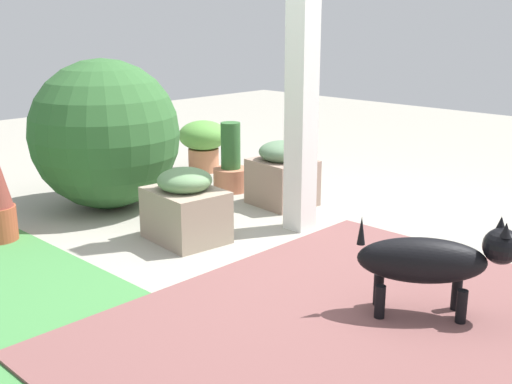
{
  "coord_description": "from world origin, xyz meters",
  "views": [
    {
      "loc": [
        -2.22,
        2.7,
        1.32
      ],
      "look_at": [
        0.17,
        0.23,
        0.37
      ],
      "focal_mm": 44.22,
      "sensor_mm": 36.0,
      "label": 1
    }
  ],
  "objects_px": {
    "stone_planter_nearest": "(282,174)",
    "terracotta_pot_broad": "(203,141)",
    "round_shrub": "(105,134)",
    "terracotta_pot_tall": "(231,167)",
    "stone_planter_mid": "(186,207)",
    "porch_pillar": "(302,63)",
    "dog": "(433,260)"
  },
  "relations": [
    {
      "from": "stone_planter_nearest",
      "to": "terracotta_pot_broad",
      "type": "distance_m",
      "value": 1.23
    },
    {
      "from": "round_shrub",
      "to": "terracotta_pot_tall",
      "type": "xyz_separation_m",
      "value": [
        -0.32,
        -0.91,
        -0.33
      ]
    },
    {
      "from": "stone_planter_mid",
      "to": "round_shrub",
      "type": "xyz_separation_m",
      "value": [
        0.95,
        -0.07,
        0.32
      ]
    },
    {
      "from": "round_shrub",
      "to": "terracotta_pot_tall",
      "type": "height_order",
      "value": "round_shrub"
    },
    {
      "from": "porch_pillar",
      "to": "terracotta_pot_broad",
      "type": "bearing_deg",
      "value": -20.61
    },
    {
      "from": "stone_planter_nearest",
      "to": "terracotta_pot_tall",
      "type": "xyz_separation_m",
      "value": [
        0.54,
        -0.0,
        -0.03
      ]
    },
    {
      "from": "porch_pillar",
      "to": "round_shrub",
      "type": "distance_m",
      "value": 1.52
    },
    {
      "from": "stone_planter_mid",
      "to": "round_shrub",
      "type": "height_order",
      "value": "round_shrub"
    },
    {
      "from": "stone_planter_nearest",
      "to": "round_shrub",
      "type": "height_order",
      "value": "round_shrub"
    },
    {
      "from": "stone_planter_nearest",
      "to": "dog",
      "type": "bearing_deg",
      "value": 152.34
    },
    {
      "from": "round_shrub",
      "to": "terracotta_pot_broad",
      "type": "height_order",
      "value": "round_shrub"
    },
    {
      "from": "stone_planter_mid",
      "to": "porch_pillar",
      "type": "bearing_deg",
      "value": -118.53
    },
    {
      "from": "dog",
      "to": "stone_planter_mid",
      "type": "bearing_deg",
      "value": 3.43
    },
    {
      "from": "porch_pillar",
      "to": "terracotta_pot_tall",
      "type": "xyz_separation_m",
      "value": [
        0.98,
        -0.33,
        -0.86
      ]
    },
    {
      "from": "stone_planter_mid",
      "to": "terracotta_pot_broad",
      "type": "distance_m",
      "value": 1.8
    },
    {
      "from": "round_shrub",
      "to": "stone_planter_nearest",
      "type": "bearing_deg",
      "value": -133.66
    },
    {
      "from": "stone_planter_nearest",
      "to": "terracotta_pot_tall",
      "type": "height_order",
      "value": "terracotta_pot_tall"
    },
    {
      "from": "stone_planter_mid",
      "to": "terracotta_pot_broad",
      "type": "height_order",
      "value": "stone_planter_mid"
    },
    {
      "from": "dog",
      "to": "terracotta_pot_broad",
      "type": "bearing_deg",
      "value": -22.14
    },
    {
      "from": "dog",
      "to": "stone_planter_nearest",
      "type": "bearing_deg",
      "value": -27.66
    },
    {
      "from": "terracotta_pot_tall",
      "to": "dog",
      "type": "xyz_separation_m",
      "value": [
        -2.23,
        0.89,
        0.09
      ]
    },
    {
      "from": "terracotta_pot_broad",
      "to": "porch_pillar",
      "type": "bearing_deg",
      "value": 159.39
    },
    {
      "from": "stone_planter_mid",
      "to": "round_shrub",
      "type": "distance_m",
      "value": 1.01
    },
    {
      "from": "round_shrub",
      "to": "terracotta_pot_broad",
      "type": "relative_size",
      "value": 2.34
    },
    {
      "from": "stone_planter_mid",
      "to": "dog",
      "type": "xyz_separation_m",
      "value": [
        -1.6,
        -0.1,
        0.07
      ]
    },
    {
      "from": "terracotta_pot_broad",
      "to": "terracotta_pot_tall",
      "type": "xyz_separation_m",
      "value": [
        -0.65,
        0.29,
        -0.08
      ]
    },
    {
      "from": "stone_planter_mid",
      "to": "terracotta_pot_tall",
      "type": "relative_size",
      "value": 0.95
    },
    {
      "from": "terracotta_pot_tall",
      "to": "porch_pillar",
      "type": "bearing_deg",
      "value": 161.52
    },
    {
      "from": "terracotta_pot_broad",
      "to": "terracotta_pot_tall",
      "type": "height_order",
      "value": "terracotta_pot_tall"
    },
    {
      "from": "porch_pillar",
      "to": "round_shrub",
      "type": "relative_size",
      "value": 2.0
    },
    {
      "from": "terracotta_pot_tall",
      "to": "terracotta_pot_broad",
      "type": "bearing_deg",
      "value": -23.72
    },
    {
      "from": "porch_pillar",
      "to": "terracotta_pot_tall",
      "type": "relative_size",
      "value": 3.89
    }
  ]
}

